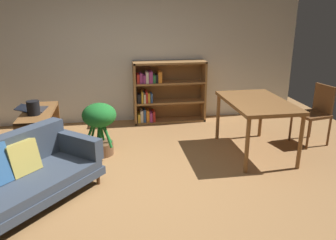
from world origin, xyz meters
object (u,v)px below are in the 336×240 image
at_px(desk_speaker, 33,108).
at_px(potted_floor_plant, 100,123).
at_px(open_laptop, 33,109).
at_px(bookshelf, 164,92).
at_px(fabric_couch, 10,177).
at_px(dining_chair_near, 316,111).
at_px(media_console, 40,131).
at_px(dining_table, 257,106).

bearing_deg(desk_speaker, potted_floor_plant, -7.98).
bearing_deg(open_laptop, potted_floor_plant, -20.77).
bearing_deg(bookshelf, fabric_couch, -127.70).
bearing_deg(dining_chair_near, media_console, 174.96).
bearing_deg(desk_speaker, bookshelf, 31.91).
bearing_deg(potted_floor_plant, dining_chair_near, -1.30).
bearing_deg(media_console, dining_chair_near, -5.04).
height_order(open_laptop, potted_floor_plant, potted_floor_plant).
height_order(open_laptop, dining_table, dining_table).
distance_m(media_console, potted_floor_plant, 0.97).
relative_size(desk_speaker, dining_chair_near, 0.22).
distance_m(fabric_couch, desk_speaker, 1.46).
bearing_deg(bookshelf, dining_table, -57.55).
xyz_separation_m(potted_floor_plant, dining_chair_near, (3.37, -0.08, 0.04)).
height_order(fabric_couch, potted_floor_plant, potted_floor_plant).
xyz_separation_m(fabric_couch, dining_table, (3.19, 0.99, 0.37)).
bearing_deg(desk_speaker, fabric_couch, -90.24).
xyz_separation_m(open_laptop, dining_chair_near, (4.35, -0.45, -0.11)).
bearing_deg(bookshelf, media_console, -151.37).
xyz_separation_m(dining_table, dining_chair_near, (1.10, 0.22, -0.19)).
xyz_separation_m(media_console, open_laptop, (-0.08, 0.07, 0.33)).
relative_size(potted_floor_plant, dining_table, 0.58).
bearing_deg(media_console, dining_table, -10.66).
bearing_deg(potted_floor_plant, desk_speaker, 172.02).
xyz_separation_m(dining_chair_near, bookshelf, (-2.20, 1.51, 0.03)).
bearing_deg(bookshelf, open_laptop, -153.78).
distance_m(desk_speaker, potted_floor_plant, 0.96).
bearing_deg(open_laptop, dining_chair_near, -5.88).
relative_size(desk_speaker, dining_table, 0.15).
relative_size(open_laptop, dining_table, 0.32).
height_order(fabric_couch, dining_chair_near, dining_chair_near).
xyz_separation_m(media_console, bookshelf, (2.07, 1.13, 0.26)).
height_order(dining_chair_near, bookshelf, bookshelf).
relative_size(dining_table, bookshelf, 1.00).
height_order(dining_table, dining_chair_near, dining_chair_near).
bearing_deg(open_laptop, dining_table, -11.62).
distance_m(fabric_couch, dining_chair_near, 4.46).
height_order(open_laptop, bookshelf, bookshelf).
bearing_deg(potted_floor_plant, open_laptop, 159.23).
distance_m(fabric_couch, potted_floor_plant, 1.59).
relative_size(open_laptop, potted_floor_plant, 0.56).
xyz_separation_m(dining_table, bookshelf, (-1.10, 1.73, -0.16)).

